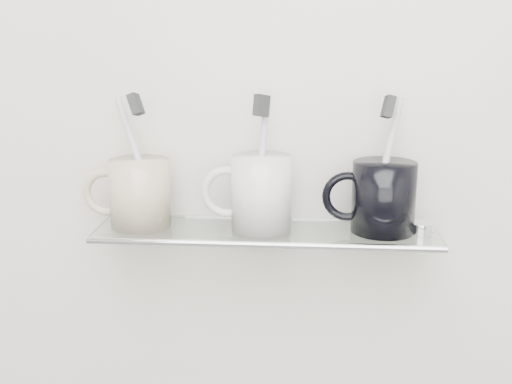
# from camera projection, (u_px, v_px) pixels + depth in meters

# --- Properties ---
(wall_back) EXTENTS (2.50, 0.00, 2.50)m
(wall_back) POSITION_uv_depth(u_px,v_px,m) (269.00, 122.00, 0.96)
(wall_back) COLOR beige
(wall_back) RESTS_ON ground
(shelf_glass) EXTENTS (0.50, 0.12, 0.01)m
(shelf_glass) POSITION_uv_depth(u_px,v_px,m) (266.00, 232.00, 0.94)
(shelf_glass) COLOR silver
(shelf_glass) RESTS_ON wall_back
(shelf_rail) EXTENTS (0.50, 0.01, 0.01)m
(shelf_rail) POSITION_uv_depth(u_px,v_px,m) (263.00, 245.00, 0.89)
(shelf_rail) COLOR silver
(shelf_rail) RESTS_ON shelf_glass
(bracket_left) EXTENTS (0.02, 0.03, 0.02)m
(bracket_left) POSITION_uv_depth(u_px,v_px,m) (134.00, 226.00, 1.01)
(bracket_left) COLOR silver
(bracket_left) RESTS_ON wall_back
(bracket_right) EXTENTS (0.02, 0.03, 0.02)m
(bracket_right) POSITION_uv_depth(u_px,v_px,m) (406.00, 233.00, 0.97)
(bracket_right) COLOR silver
(bracket_right) RESTS_ON wall_back
(mug_left) EXTENTS (0.11, 0.11, 0.10)m
(mug_left) POSITION_uv_depth(u_px,v_px,m) (140.00, 193.00, 0.95)
(mug_left) COLOR beige
(mug_left) RESTS_ON shelf_glass
(mug_left_handle) EXTENTS (0.07, 0.01, 0.07)m
(mug_left_handle) POSITION_uv_depth(u_px,v_px,m) (106.00, 192.00, 0.95)
(mug_left_handle) COLOR beige
(mug_left_handle) RESTS_ON mug_left
(toothbrush_left) EXTENTS (0.08, 0.06, 0.18)m
(toothbrush_left) POSITION_uv_depth(u_px,v_px,m) (138.00, 159.00, 0.93)
(toothbrush_left) COLOR #B4B4BD
(toothbrush_left) RESTS_ON mug_left
(bristles_left) EXTENTS (0.02, 0.03, 0.04)m
(bristles_left) POSITION_uv_depth(u_px,v_px,m) (136.00, 104.00, 0.91)
(bristles_left) COLOR #262729
(bristles_left) RESTS_ON toothbrush_left
(mug_center) EXTENTS (0.11, 0.11, 0.11)m
(mug_center) POSITION_uv_depth(u_px,v_px,m) (261.00, 193.00, 0.93)
(mug_center) COLOR white
(mug_center) RESTS_ON shelf_glass
(mug_center_handle) EXTENTS (0.08, 0.01, 0.08)m
(mug_center_handle) POSITION_uv_depth(u_px,v_px,m) (227.00, 192.00, 0.94)
(mug_center_handle) COLOR white
(mug_center_handle) RESTS_ON mug_center
(toothbrush_center) EXTENTS (0.03, 0.05, 0.19)m
(toothbrush_center) POSITION_uv_depth(u_px,v_px,m) (261.00, 161.00, 0.92)
(toothbrush_center) COLOR #B4B0C9
(toothbrush_center) RESTS_ON mug_center
(bristles_center) EXTENTS (0.03, 0.03, 0.03)m
(bristles_center) POSITION_uv_depth(u_px,v_px,m) (261.00, 106.00, 0.90)
(bristles_center) COLOR #262729
(bristles_center) RESTS_ON toothbrush_center
(mug_right) EXTENTS (0.10, 0.10, 0.10)m
(mug_right) POSITION_uv_depth(u_px,v_px,m) (384.00, 197.00, 0.92)
(mug_right) COLOR black
(mug_right) RESTS_ON shelf_glass
(mug_right_handle) EXTENTS (0.07, 0.01, 0.07)m
(mug_right_handle) POSITION_uv_depth(u_px,v_px,m) (347.00, 196.00, 0.92)
(mug_right_handle) COLOR black
(mug_right_handle) RESTS_ON mug_right
(toothbrush_right) EXTENTS (0.05, 0.06, 0.18)m
(toothbrush_right) POSITION_uv_depth(u_px,v_px,m) (385.00, 163.00, 0.91)
(toothbrush_right) COLOR beige
(toothbrush_right) RESTS_ON mug_right
(bristles_right) EXTENTS (0.02, 0.03, 0.04)m
(bristles_right) POSITION_uv_depth(u_px,v_px,m) (388.00, 107.00, 0.89)
(bristles_right) COLOR #262729
(bristles_right) RESTS_ON toothbrush_right
(chrome_cap) EXTENTS (0.04, 0.04, 0.01)m
(chrome_cap) POSITION_uv_depth(u_px,v_px,m) (421.00, 227.00, 0.93)
(chrome_cap) COLOR silver
(chrome_cap) RESTS_ON shelf_glass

